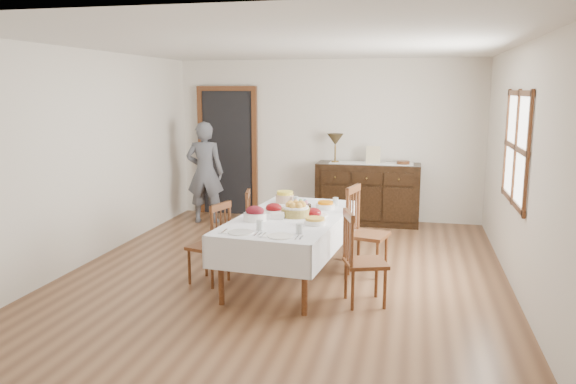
% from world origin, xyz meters
% --- Properties ---
extents(ground, '(6.00, 6.00, 0.00)m').
position_xyz_m(ground, '(0.00, 0.00, 0.00)').
color(ground, brown).
extents(room_shell, '(5.02, 6.02, 2.65)m').
position_xyz_m(room_shell, '(-0.15, 0.42, 1.64)').
color(room_shell, silver).
rests_on(room_shell, ground).
extents(dining_table, '(1.29, 2.25, 0.74)m').
position_xyz_m(dining_table, '(0.10, -0.21, 0.65)').
color(dining_table, white).
rests_on(dining_table, ground).
extents(chair_left_near, '(0.47, 0.47, 0.91)m').
position_xyz_m(chair_left_near, '(-0.72, -0.50, 0.46)').
color(chair_left_near, '#572E17').
rests_on(chair_left_near, ground).
extents(chair_left_far, '(0.45, 0.45, 0.91)m').
position_xyz_m(chair_left_far, '(-0.67, 0.29, 0.46)').
color(chair_left_far, '#572E17').
rests_on(chair_left_far, ground).
extents(chair_right_near, '(0.50, 0.50, 0.95)m').
position_xyz_m(chair_right_near, '(0.93, -0.76, 0.48)').
color(chair_right_near, '#572E17').
rests_on(chair_right_near, ground).
extents(chair_right_far, '(0.51, 0.51, 1.02)m').
position_xyz_m(chair_right_far, '(0.87, 0.24, 0.52)').
color(chair_right_far, '#572E17').
rests_on(chair_right_far, ground).
extents(sideboard, '(1.62, 0.58, 0.97)m').
position_xyz_m(sideboard, '(0.71, 2.72, 0.49)').
color(sideboard, black).
rests_on(sideboard, ground).
extents(person, '(0.59, 0.43, 1.73)m').
position_xyz_m(person, '(-1.84, 2.23, 0.87)').
color(person, '#51545C').
rests_on(person, ground).
extents(bread_basket, '(0.32, 0.32, 0.17)m').
position_xyz_m(bread_basket, '(0.16, -0.21, 0.81)').
color(bread_basket, olive).
rests_on(bread_basket, dining_table).
extents(egg_basket, '(0.25, 0.25, 0.11)m').
position_xyz_m(egg_basket, '(0.13, 0.18, 0.78)').
color(egg_basket, black).
rests_on(egg_basket, dining_table).
extents(ham_platter_a, '(0.31, 0.31, 0.11)m').
position_xyz_m(ham_platter_a, '(-0.14, -0.01, 0.77)').
color(ham_platter_a, white).
rests_on(ham_platter_a, dining_table).
extents(ham_platter_b, '(0.31, 0.31, 0.11)m').
position_xyz_m(ham_platter_b, '(0.34, -0.17, 0.77)').
color(ham_platter_b, white).
rests_on(ham_platter_b, dining_table).
extents(beet_bowl, '(0.25, 0.25, 0.16)m').
position_xyz_m(beet_bowl, '(-0.22, -0.50, 0.81)').
color(beet_bowl, white).
rests_on(beet_bowl, dining_table).
extents(carrot_bowl, '(0.23, 0.23, 0.09)m').
position_xyz_m(carrot_bowl, '(0.42, 0.25, 0.78)').
color(carrot_bowl, white).
rests_on(carrot_bowl, dining_table).
extents(pineapple_bowl, '(0.23, 0.23, 0.14)m').
position_xyz_m(pineapple_bowl, '(-0.13, 0.51, 0.81)').
color(pineapple_bowl, tan).
rests_on(pineapple_bowl, dining_table).
extents(casserole_dish, '(0.23, 0.23, 0.07)m').
position_xyz_m(casserole_dish, '(0.43, -0.54, 0.77)').
color(casserole_dish, white).
rests_on(casserole_dish, dining_table).
extents(butter_dish, '(0.15, 0.10, 0.07)m').
position_xyz_m(butter_dish, '(-0.00, -0.38, 0.78)').
color(butter_dish, white).
rests_on(butter_dish, dining_table).
extents(setting_left, '(0.43, 0.31, 0.10)m').
position_xyz_m(setting_left, '(-0.17, -1.00, 0.76)').
color(setting_left, white).
rests_on(setting_left, dining_table).
extents(setting_right, '(0.43, 0.31, 0.10)m').
position_xyz_m(setting_right, '(0.25, -1.05, 0.76)').
color(setting_right, white).
rests_on(setting_right, dining_table).
extents(glass_far_a, '(0.06, 0.06, 0.09)m').
position_xyz_m(glass_far_a, '(0.02, 0.44, 0.79)').
color(glass_far_a, silver).
rests_on(glass_far_a, dining_table).
extents(glass_far_b, '(0.07, 0.07, 0.10)m').
position_xyz_m(glass_far_b, '(0.51, 0.45, 0.79)').
color(glass_far_b, silver).
rests_on(glass_far_b, dining_table).
extents(runner, '(1.30, 0.35, 0.01)m').
position_xyz_m(runner, '(0.75, 2.72, 0.98)').
color(runner, white).
rests_on(runner, sideboard).
extents(table_lamp, '(0.26, 0.26, 0.46)m').
position_xyz_m(table_lamp, '(0.18, 2.69, 1.33)').
color(table_lamp, brown).
rests_on(table_lamp, sideboard).
extents(picture_frame, '(0.22, 0.08, 0.28)m').
position_xyz_m(picture_frame, '(0.78, 2.65, 1.11)').
color(picture_frame, beige).
rests_on(picture_frame, sideboard).
extents(deco_bowl, '(0.20, 0.20, 0.06)m').
position_xyz_m(deco_bowl, '(1.24, 2.68, 1.00)').
color(deco_bowl, '#572E17').
rests_on(deco_bowl, sideboard).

